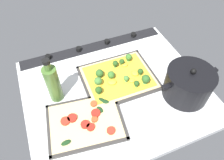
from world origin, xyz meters
TOP-DOWN VIEW (x-y plane):
  - ground_plane at (0.00, 0.00)cm, footprint 82.53×70.24cm
  - stove_control_panel at (-0.00, -31.62)cm, footprint 79.23×7.00cm
  - baking_tray_front at (-3.83, -5.19)cm, footprint 34.65×28.62cm
  - broccoli_pizza at (-3.82, -4.86)cm, footprint 32.23×26.19cm
  - baking_tray_back at (18.24, 11.92)cm, footprint 33.68×27.76cm
  - veggie_pizza_back at (18.03, 11.84)cm, footprint 30.97×25.06cm
  - cooking_pot at (-28.11, 14.55)cm, footprint 27.37×20.58cm
  - oil_bottle at (26.02, -5.52)cm, footprint 5.90×5.90cm

SIDE VIEW (x-z plane):
  - ground_plane at x=0.00cm, z-range -3.00..0.00cm
  - baking_tray_front at x=-3.83cm, z-range -0.29..1.01cm
  - baking_tray_back at x=18.24cm, z-range -0.27..1.03cm
  - stove_control_panel at x=0.00cm, z-range -0.75..1.85cm
  - veggie_pizza_back at x=18.03cm, z-range 0.16..2.06cm
  - broccoli_pizza at x=-3.82cm, z-range -1.04..5.08cm
  - cooking_pot at x=-28.11cm, z-range -1.15..15.15cm
  - oil_bottle at x=26.02cm, z-range -1.87..21.37cm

